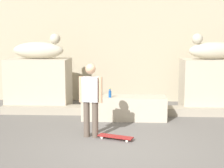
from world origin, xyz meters
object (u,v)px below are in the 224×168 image
Objects in this scene: bottle_clear at (99,90)px; statue_reclining_left at (39,50)px; bottle_blue at (110,94)px; skater at (91,97)px; skateboard at (115,137)px; statue_reclining_right at (213,50)px.

statue_reclining_left is at bearing 151.65° from bottle_clear.
bottle_blue is at bearing -46.78° from bottle_clear.
skater is 1.86m from bottle_clear.
bottle_clear is (-0.54, 2.03, 0.71)m from skateboard.
bottle_blue is at bearing 11.76° from statue_reclining_right.
bottle_blue reaches higher than skateboard.
skater is 2.04× the size of skateboard.
statue_reclining_right reaches higher than bottle_blue.
statue_reclining_left is 2.47m from bottle_clear.
statue_reclining_right is 2.06× the size of skateboard.
bottle_clear is at bearing 133.22° from bottle_blue.
statue_reclining_left is at bearing 132.72° from skater.
statue_reclining_right is 3.52m from bottle_blue.
skater is at bearing -52.43° from statue_reclining_left.
skater is (-3.38, -2.91, -0.94)m from statue_reclining_right.
bottle_clear is at bearing 4.51° from statue_reclining_right.
statue_reclining_left is 0.97× the size of statue_reclining_right.
bottle_blue is (2.27, -1.39, -1.13)m from statue_reclining_left.
bottle_clear is (-3.35, -1.05, -1.09)m from statue_reclining_right.
skateboard is at bearing -75.07° from bottle_clear.
statue_reclining_right is at bearing 24.60° from bottle_blue.
statue_reclining_right is 3.68m from bottle_clear.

